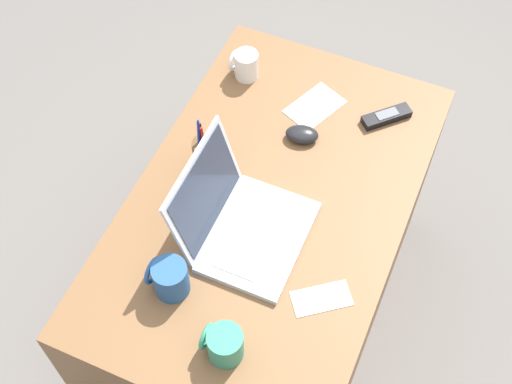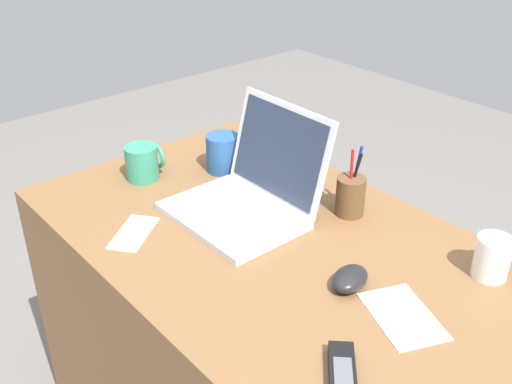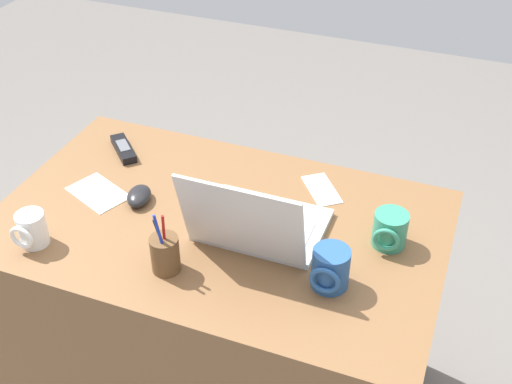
{
  "view_description": "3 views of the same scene",
  "coord_description": "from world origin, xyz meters",
  "px_view_note": "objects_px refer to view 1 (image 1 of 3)",
  "views": [
    {
      "loc": [
        -0.99,
        -0.39,
        2.38
      ],
      "look_at": [
        -0.02,
        0.03,
        0.82
      ],
      "focal_mm": 49.55,
      "sensor_mm": 36.0,
      "label": 1
    },
    {
      "loc": [
        0.87,
        -0.79,
        1.53
      ],
      "look_at": [
        -0.05,
        -0.0,
        0.85
      ],
      "focal_mm": 42.71,
      "sensor_mm": 36.0,
      "label": 2
    },
    {
      "loc": [
        -0.58,
        1.23,
        1.86
      ],
      "look_at": [
        -0.09,
        -0.05,
        0.84
      ],
      "focal_mm": 45.75,
      "sensor_mm": 36.0,
      "label": 3
    }
  ],
  "objects_px": {
    "laptop": "(241,222)",
    "coffee_mug_spare": "(224,344)",
    "computer_mouse": "(302,134)",
    "coffee_mug_tall": "(245,65)",
    "pen_holder": "(205,153)",
    "coffee_mug_white": "(170,278)",
    "cordless_phone": "(386,116)"
  },
  "relations": [
    {
      "from": "laptop",
      "to": "coffee_mug_spare",
      "type": "bearing_deg",
      "value": -162.59
    },
    {
      "from": "laptop",
      "to": "computer_mouse",
      "type": "xyz_separation_m",
      "value": [
        0.36,
        -0.03,
        -0.03
      ]
    },
    {
      "from": "computer_mouse",
      "to": "coffee_mug_spare",
      "type": "distance_m",
      "value": 0.69
    },
    {
      "from": "coffee_mug_tall",
      "to": "pen_holder",
      "type": "bearing_deg",
      "value": -174.19
    },
    {
      "from": "coffee_mug_white",
      "to": "cordless_phone",
      "type": "xyz_separation_m",
      "value": [
        0.75,
        -0.33,
        -0.04
      ]
    },
    {
      "from": "computer_mouse",
      "to": "pen_holder",
      "type": "height_order",
      "value": "pen_holder"
    },
    {
      "from": "coffee_mug_tall",
      "to": "cordless_phone",
      "type": "distance_m",
      "value": 0.46
    },
    {
      "from": "pen_holder",
      "to": "coffee_mug_white",
      "type": "bearing_deg",
      "value": -167.12
    },
    {
      "from": "coffee_mug_spare",
      "to": "cordless_phone",
      "type": "xyz_separation_m",
      "value": [
        0.85,
        -0.14,
        -0.03
      ]
    },
    {
      "from": "coffee_mug_spare",
      "to": "cordless_phone",
      "type": "height_order",
      "value": "coffee_mug_spare"
    },
    {
      "from": "coffee_mug_spare",
      "to": "pen_holder",
      "type": "xyz_separation_m",
      "value": [
        0.49,
        0.28,
        0.0
      ]
    },
    {
      "from": "pen_holder",
      "to": "coffee_mug_tall",
      "type": "bearing_deg",
      "value": 5.81
    },
    {
      "from": "coffee_mug_white",
      "to": "pen_holder",
      "type": "bearing_deg",
      "value": 12.88
    },
    {
      "from": "laptop",
      "to": "coffee_mug_spare",
      "type": "distance_m",
      "value": 0.34
    },
    {
      "from": "coffee_mug_white",
      "to": "computer_mouse",
      "type": "bearing_deg",
      "value": -12.46
    },
    {
      "from": "coffee_mug_white",
      "to": "coffee_mug_spare",
      "type": "height_order",
      "value": "coffee_mug_white"
    },
    {
      "from": "coffee_mug_tall",
      "to": "cordless_phone",
      "type": "height_order",
      "value": "coffee_mug_tall"
    },
    {
      "from": "cordless_phone",
      "to": "pen_holder",
      "type": "xyz_separation_m",
      "value": [
        -0.36,
        0.42,
        0.04
      ]
    },
    {
      "from": "coffee_mug_tall",
      "to": "pen_holder",
      "type": "height_order",
      "value": "pen_holder"
    },
    {
      "from": "computer_mouse",
      "to": "cordless_phone",
      "type": "bearing_deg",
      "value": -64.91
    },
    {
      "from": "computer_mouse",
      "to": "coffee_mug_tall",
      "type": "height_order",
      "value": "coffee_mug_tall"
    },
    {
      "from": "laptop",
      "to": "coffee_mug_tall",
      "type": "height_order",
      "value": "laptop"
    },
    {
      "from": "coffee_mug_white",
      "to": "coffee_mug_spare",
      "type": "xyz_separation_m",
      "value": [
        -0.1,
        -0.2,
        -0.01
      ]
    },
    {
      "from": "pen_holder",
      "to": "coffee_mug_spare",
      "type": "bearing_deg",
      "value": -149.73
    },
    {
      "from": "computer_mouse",
      "to": "cordless_phone",
      "type": "xyz_separation_m",
      "value": [
        0.17,
        -0.2,
        -0.01
      ]
    },
    {
      "from": "coffee_mug_tall",
      "to": "cordless_phone",
      "type": "bearing_deg",
      "value": -89.39
    },
    {
      "from": "computer_mouse",
      "to": "coffee_mug_spare",
      "type": "height_order",
      "value": "coffee_mug_spare"
    },
    {
      "from": "computer_mouse",
      "to": "coffee_mug_white",
      "type": "xyz_separation_m",
      "value": [
        -0.58,
        0.13,
        0.03
      ]
    },
    {
      "from": "computer_mouse",
      "to": "coffee_mug_spare",
      "type": "bearing_deg",
      "value": 171.13
    },
    {
      "from": "computer_mouse",
      "to": "pen_holder",
      "type": "relative_size",
      "value": 0.54
    },
    {
      "from": "laptop",
      "to": "pen_holder",
      "type": "distance_m",
      "value": 0.25
    },
    {
      "from": "coffee_mug_white",
      "to": "coffee_mug_spare",
      "type": "relative_size",
      "value": 1.05
    }
  ]
}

